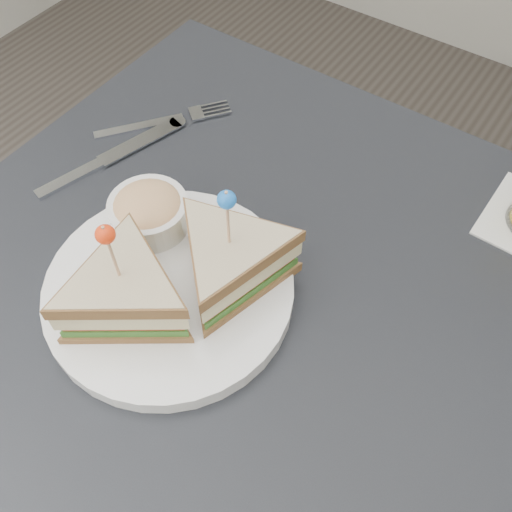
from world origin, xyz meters
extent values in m
plane|color=#3F3833|center=(0.00, 0.00, 0.00)|extent=(3.50, 3.50, 0.00)
cube|color=black|center=(0.00, 0.00, 0.73)|extent=(0.80, 0.80, 0.03)
cylinder|color=black|center=(-0.35, 0.35, 0.36)|extent=(0.04, 0.04, 0.72)
cylinder|color=black|center=(0.35, 0.35, 0.36)|extent=(0.04, 0.04, 0.72)
cylinder|color=white|center=(-0.06, -0.06, 0.76)|extent=(0.32, 0.32, 0.02)
cylinder|color=white|center=(-0.06, -0.06, 0.77)|extent=(0.32, 0.32, 0.01)
cylinder|color=#E3AD83|center=(-0.07, -0.11, 0.88)|extent=(0.00, 0.00, 0.09)
sphere|color=#FF3910|center=(-0.07, -0.11, 0.91)|extent=(0.02, 0.02, 0.02)
cylinder|color=#E3AD83|center=(-0.01, -0.02, 0.88)|extent=(0.00, 0.00, 0.09)
sphere|color=blue|center=(-0.01, -0.02, 0.91)|extent=(0.02, 0.02, 0.02)
cylinder|color=white|center=(-0.14, -0.01, 0.79)|extent=(0.11, 0.11, 0.04)
ellipsoid|color=#E0B772|center=(-0.14, -0.01, 0.80)|extent=(0.09, 0.09, 0.04)
cube|color=silver|center=(-0.29, 0.13, 0.75)|extent=(0.09, 0.11, 0.00)
cube|color=silver|center=(-0.23, 0.20, 0.75)|extent=(0.04, 0.03, 0.00)
cube|color=silver|center=(-0.29, 0.00, 0.75)|extent=(0.05, 0.11, 0.01)
cube|color=silver|center=(-0.26, 0.11, 0.75)|extent=(0.06, 0.13, 0.00)
cylinder|color=silver|center=(-0.24, 0.17, 0.75)|extent=(0.03, 0.03, 0.00)
camera|label=1|loc=(0.22, -0.30, 1.33)|focal=40.00mm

